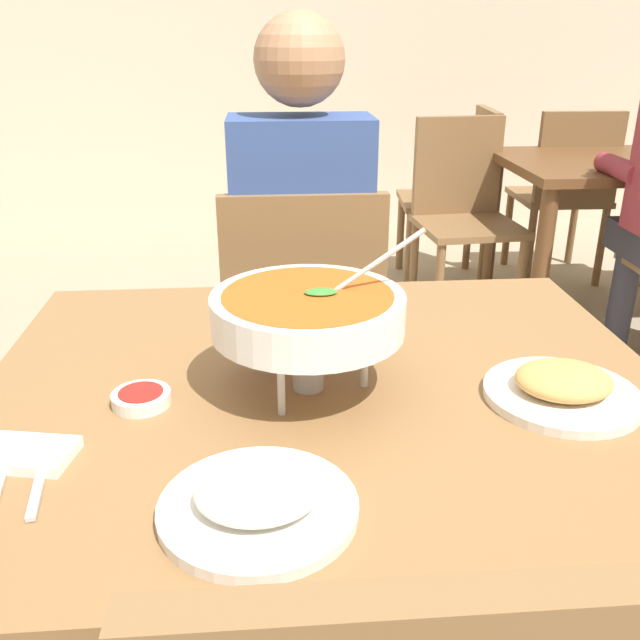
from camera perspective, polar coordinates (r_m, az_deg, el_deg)
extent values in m
cube|color=brown|center=(1.14, 0.61, -6.18)|extent=(1.12, 0.95, 0.04)
cylinder|color=brown|center=(1.73, -17.76, -10.47)|extent=(0.07, 0.07, 0.69)
cylinder|color=brown|center=(1.78, 15.70, -9.14)|extent=(0.07, 0.07, 0.69)
cube|color=brown|center=(2.03, -1.60, -1.34)|extent=(0.44, 0.44, 0.03)
cube|color=brown|center=(1.75, -1.33, 3.15)|extent=(0.42, 0.04, 0.45)
cylinder|color=brown|center=(2.31, 2.92, -4.34)|extent=(0.04, 0.04, 0.42)
cylinder|color=brown|center=(2.30, -6.55, -4.67)|extent=(0.04, 0.04, 0.42)
cylinder|color=brown|center=(1.99, 4.33, -9.34)|extent=(0.04, 0.04, 0.42)
cylinder|color=brown|center=(1.97, -6.83, -9.77)|extent=(0.04, 0.04, 0.42)
cylinder|color=#2D2D38|center=(2.15, 1.11, -6.15)|extent=(0.10, 0.10, 0.45)
cylinder|color=#2D2D38|center=(2.14, -4.26, -6.34)|extent=(0.10, 0.10, 0.45)
cube|color=#2D2D38|center=(1.98, -1.59, 0.41)|extent=(0.32, 0.32, 0.12)
cube|color=#334C8C|center=(1.81, -1.56, 8.55)|extent=(0.36, 0.20, 0.50)
sphere|color=#A57756|center=(1.75, -1.70, 20.67)|extent=(0.22, 0.22, 0.22)
cylinder|color=#334C8C|center=(2.03, 2.71, 8.66)|extent=(0.08, 0.28, 0.08)
cylinder|color=#334C8C|center=(2.01, -6.46, 8.43)|extent=(0.08, 0.28, 0.08)
cylinder|color=silver|center=(1.10, 3.69, -3.13)|extent=(0.01, 0.01, 0.10)
cylinder|color=silver|center=(1.16, -3.44, -1.69)|extent=(0.01, 0.01, 0.10)
cylinder|color=silver|center=(1.02, -3.22, -5.30)|extent=(0.01, 0.01, 0.10)
torus|color=silver|center=(1.07, -1.00, -0.91)|extent=(0.21, 0.21, 0.01)
cylinder|color=#B2B2B7|center=(1.11, -0.97, -4.78)|extent=(0.05, 0.05, 0.04)
cone|color=orange|center=(1.10, -0.98, -3.30)|extent=(0.02, 0.02, 0.04)
cylinder|color=white|center=(1.06, -1.01, 0.57)|extent=(0.30, 0.30, 0.06)
cylinder|color=#B75119|center=(1.05, -1.02, 1.83)|extent=(0.26, 0.26, 0.01)
ellipsoid|color=#388433|center=(1.05, 0.07, 2.32)|extent=(0.05, 0.03, 0.01)
cylinder|color=silver|center=(1.07, 3.73, 4.10)|extent=(0.18, 0.01, 0.13)
cylinder|color=white|center=(0.86, -5.11, -15.16)|extent=(0.24, 0.24, 0.01)
ellipsoid|color=white|center=(0.84, -5.17, -13.79)|extent=(0.15, 0.13, 0.04)
cylinder|color=white|center=(1.15, 19.28, -5.82)|extent=(0.24, 0.24, 0.01)
ellipsoid|color=tan|center=(1.14, 19.45, -4.69)|extent=(0.15, 0.13, 0.04)
cylinder|color=white|center=(1.10, -14.51, -6.28)|extent=(0.09, 0.09, 0.02)
cylinder|color=maroon|center=(1.10, -14.56, -5.87)|extent=(0.07, 0.07, 0.01)
cube|color=white|center=(1.02, -22.95, -10.13)|extent=(0.13, 0.10, 0.02)
cube|color=silver|center=(0.99, -24.87, -11.84)|extent=(0.04, 0.17, 0.01)
cube|color=silver|center=(0.97, -22.06, -11.95)|extent=(0.04, 0.17, 0.01)
cube|color=brown|center=(3.41, 23.43, 11.71)|extent=(1.00, 0.80, 0.04)
cylinder|color=brown|center=(3.01, 17.76, 3.98)|extent=(0.07, 0.07, 0.69)
cylinder|color=brown|center=(3.62, 13.89, 7.49)|extent=(0.07, 0.07, 0.69)
cylinder|color=brown|center=(3.08, 23.17, 0.87)|extent=(0.04, 0.04, 0.42)
cube|color=brown|center=(3.25, 12.15, 7.54)|extent=(0.48, 0.48, 0.03)
cube|color=brown|center=(3.38, 11.27, 12.37)|extent=(0.42, 0.08, 0.45)
cylinder|color=brown|center=(3.09, 9.76, 2.50)|extent=(0.04, 0.04, 0.42)
cylinder|color=brown|center=(3.23, 16.16, 2.82)|extent=(0.04, 0.04, 0.42)
cylinder|color=brown|center=(3.43, 7.74, 4.69)|extent=(0.04, 0.04, 0.42)
cylinder|color=brown|center=(3.55, 13.64, 4.91)|extent=(0.04, 0.04, 0.42)
cube|color=brown|center=(3.97, 18.99, 9.55)|extent=(0.45, 0.45, 0.03)
cube|color=brown|center=(3.75, 20.57, 12.37)|extent=(0.42, 0.05, 0.45)
cylinder|color=brown|center=(4.27, 20.09, 7.13)|extent=(0.04, 0.04, 0.42)
cylinder|color=brown|center=(4.13, 15.20, 7.25)|extent=(0.04, 0.04, 0.42)
cylinder|color=brown|center=(3.93, 22.14, 5.58)|extent=(0.04, 0.04, 0.42)
cylinder|color=brown|center=(3.79, 16.90, 5.67)|extent=(0.04, 0.04, 0.42)
cube|color=brown|center=(3.73, 10.09, 9.63)|extent=(0.47, 0.47, 0.03)
cube|color=brown|center=(3.72, 13.45, 13.12)|extent=(0.07, 0.42, 0.45)
cylinder|color=brown|center=(3.94, 6.65, 7.14)|extent=(0.04, 0.04, 0.42)
cylinder|color=brown|center=(3.58, 7.34, 5.49)|extent=(0.04, 0.04, 0.42)
cylinder|color=brown|center=(4.00, 12.10, 7.04)|extent=(0.04, 0.04, 0.42)
cylinder|color=brown|center=(3.65, 13.30, 5.40)|extent=(0.04, 0.04, 0.42)
cylinder|color=#2D2D38|center=(3.07, 23.54, 1.06)|extent=(0.10, 0.10, 0.45)
cylinder|color=maroon|center=(2.97, 23.46, 11.41)|extent=(0.08, 0.28, 0.08)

